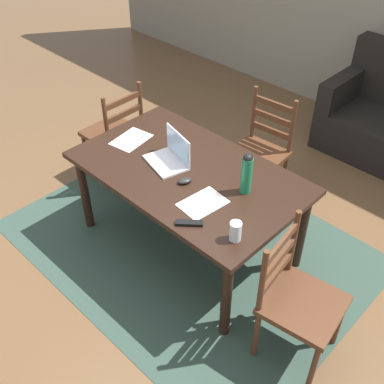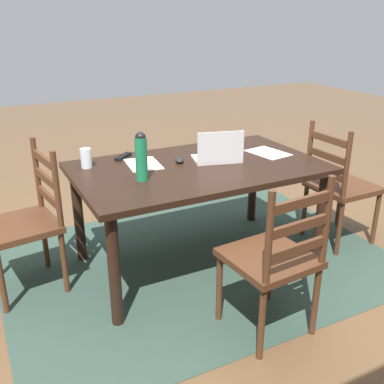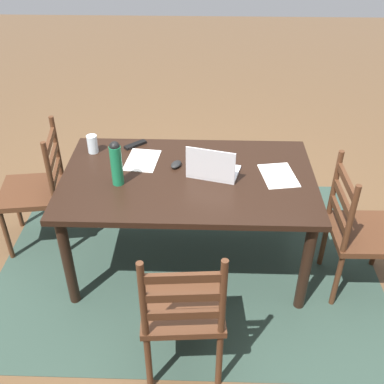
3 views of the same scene
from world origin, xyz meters
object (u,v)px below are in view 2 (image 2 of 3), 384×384
at_px(water_bottle, 141,156).
at_px(chair_left_far, 339,186).
at_px(chair_far_head, 274,259).
at_px(drinking_glass, 86,158).
at_px(laptop, 218,154).
at_px(tv_remote, 123,156).
at_px(computer_mouse, 180,160).
at_px(chair_right_near, 26,223).
at_px(dining_table, 198,177).

bearing_deg(water_bottle, chair_left_far, 176.28).
relative_size(chair_far_head, drinking_glass, 7.33).
distance_m(laptop, tv_remote, 0.68).
bearing_deg(laptop, computer_mouse, -24.06).
bearing_deg(laptop, drinking_glass, -18.75).
height_order(water_bottle, computer_mouse, water_bottle).
bearing_deg(laptop, water_bottle, 10.10).
relative_size(laptop, drinking_glass, 2.82).
relative_size(chair_left_far, tv_remote, 5.59).
distance_m(chair_right_near, tv_remote, 0.79).
bearing_deg(laptop, chair_right_near, -8.79).
bearing_deg(computer_mouse, chair_far_head, 117.84).
bearing_deg(drinking_glass, laptop, 161.25).
bearing_deg(chair_left_far, dining_table, -10.14).
bearing_deg(dining_table, drinking_glass, -23.25).
relative_size(chair_right_near, water_bottle, 3.16).
height_order(chair_right_near, tv_remote, chair_right_near).
relative_size(dining_table, computer_mouse, 16.55).
bearing_deg(water_bottle, dining_table, -167.45).
bearing_deg(chair_right_near, laptop, 171.21).
height_order(chair_left_far, water_bottle, water_bottle).
height_order(dining_table, tv_remote, tv_remote).
xyz_separation_m(chair_far_head, laptop, (-0.15, -0.88, 0.33)).
distance_m(chair_right_near, laptop, 1.33).
bearing_deg(dining_table, laptop, -176.97).
height_order(chair_far_head, chair_right_near, same).
bearing_deg(chair_right_near, dining_table, 169.59).
bearing_deg(water_bottle, drinking_glass, -58.32).
bearing_deg(dining_table, chair_right_near, -10.41).
bearing_deg(computer_mouse, chair_right_near, 17.78).
relative_size(water_bottle, computer_mouse, 3.00).
bearing_deg(dining_table, chair_far_head, 90.20).
height_order(dining_table, chair_right_near, chair_right_near).
xyz_separation_m(laptop, drinking_glass, (0.84, -0.29, 0.01)).
height_order(laptop, tv_remote, laptop).
height_order(chair_left_far, laptop, laptop).
bearing_deg(chair_left_far, tv_remote, -21.31).
xyz_separation_m(drinking_glass, computer_mouse, (-0.60, 0.18, -0.05)).
height_order(drinking_glass, computer_mouse, drinking_glass).
distance_m(chair_left_far, laptop, 1.04).
distance_m(chair_far_head, computer_mouse, 1.03).
relative_size(chair_left_far, water_bottle, 3.16).
distance_m(laptop, drinking_glass, 0.89).
height_order(chair_left_far, tv_remote, chair_left_far).
xyz_separation_m(water_bottle, computer_mouse, (-0.36, -0.21, -0.14)).
relative_size(laptop, water_bottle, 1.22).
height_order(dining_table, drinking_glass, drinking_glass).
relative_size(water_bottle, drinking_glass, 2.32).
relative_size(chair_left_far, computer_mouse, 9.50).
height_order(dining_table, water_bottle, water_bottle).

